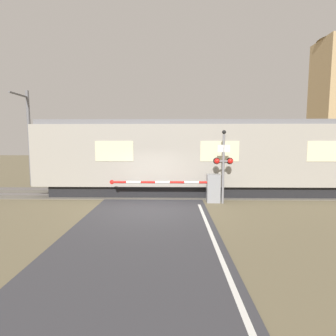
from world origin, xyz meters
The scene contains 6 objects.
ground_plane centered at (0.00, 0.00, 0.00)m, with size 80.00×80.00×0.00m, color #6B6047.
track_bed centered at (0.00, 3.55, 0.02)m, with size 36.00×3.20×0.13m.
train centered at (3.17, 3.55, 1.98)m, with size 18.32×2.95×3.87m.
crossing_barrier centered at (2.48, 1.53, 0.70)m, with size 5.10×0.44×1.31m.
signal_post centered at (3.21, 1.32, 1.89)m, with size 0.90×0.26×3.31m.
catenary_pole centered at (-8.01, 5.79, 3.09)m, with size 0.20×1.90×5.90m.
Camera 1 is at (0.94, -10.42, 2.85)m, focal length 28.00 mm.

